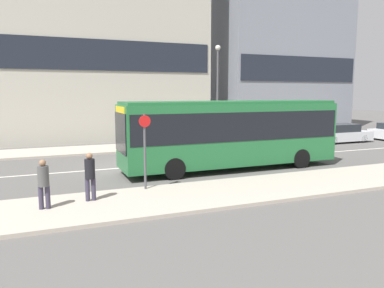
{
  "coord_description": "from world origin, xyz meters",
  "views": [
    {
      "loc": [
        -3.94,
        -18.35,
        3.78
      ],
      "look_at": [
        2.76,
        -1.9,
        1.3
      ],
      "focal_mm": 35.0,
      "sensor_mm": 36.0,
      "label": 1
    }
  ],
  "objects_px": {
    "pedestrian_down_pavement": "(90,174)",
    "pedestrian_near_stop": "(44,181)",
    "parked_car_0": "(275,137)",
    "street_lamp": "(218,84)",
    "city_bus": "(231,130)",
    "bus_stop_sign": "(145,146)",
    "parked_car_1": "(341,134)"
  },
  "relations": [
    {
      "from": "parked_car_1",
      "to": "bus_stop_sign",
      "type": "relative_size",
      "value": 1.64
    },
    {
      "from": "bus_stop_sign",
      "to": "street_lamp",
      "type": "height_order",
      "value": "street_lamp"
    },
    {
      "from": "parked_car_1",
      "to": "pedestrian_down_pavement",
      "type": "xyz_separation_m",
      "value": [
        -19.55,
        -9.03,
        0.4
      ]
    },
    {
      "from": "city_bus",
      "to": "parked_car_1",
      "type": "bearing_deg",
      "value": 22.76
    },
    {
      "from": "bus_stop_sign",
      "to": "parked_car_1",
      "type": "bearing_deg",
      "value": 25.26
    },
    {
      "from": "street_lamp",
      "to": "bus_stop_sign",
      "type": "bearing_deg",
      "value": -128.24
    },
    {
      "from": "city_bus",
      "to": "bus_stop_sign",
      "type": "bearing_deg",
      "value": -153.48
    },
    {
      "from": "city_bus",
      "to": "parked_car_1",
      "type": "relative_size",
      "value": 2.32
    },
    {
      "from": "city_bus",
      "to": "pedestrian_down_pavement",
      "type": "height_order",
      "value": "city_bus"
    },
    {
      "from": "parked_car_0",
      "to": "parked_car_1",
      "type": "relative_size",
      "value": 0.97
    },
    {
      "from": "parked_car_1",
      "to": "pedestrian_near_stop",
      "type": "distance_m",
      "value": 23.02
    },
    {
      "from": "pedestrian_near_stop",
      "to": "pedestrian_down_pavement",
      "type": "height_order",
      "value": "pedestrian_down_pavement"
    },
    {
      "from": "city_bus",
      "to": "street_lamp",
      "type": "distance_m",
      "value": 8.21
    },
    {
      "from": "pedestrian_down_pavement",
      "to": "street_lamp",
      "type": "height_order",
      "value": "street_lamp"
    },
    {
      "from": "bus_stop_sign",
      "to": "parked_car_0",
      "type": "bearing_deg",
      "value": 35.9
    },
    {
      "from": "city_bus",
      "to": "parked_car_0",
      "type": "xyz_separation_m",
      "value": [
        6.59,
        5.76,
        -1.28
      ]
    },
    {
      "from": "pedestrian_near_stop",
      "to": "bus_stop_sign",
      "type": "xyz_separation_m",
      "value": [
        3.58,
        1.18,
        0.77
      ]
    },
    {
      "from": "bus_stop_sign",
      "to": "street_lamp",
      "type": "distance_m",
      "value": 12.99
    },
    {
      "from": "pedestrian_near_stop",
      "to": "bus_stop_sign",
      "type": "distance_m",
      "value": 3.85
    },
    {
      "from": "parked_car_1",
      "to": "pedestrian_near_stop",
      "type": "bearing_deg",
      "value": -155.88
    },
    {
      "from": "pedestrian_down_pavement",
      "to": "bus_stop_sign",
      "type": "xyz_separation_m",
      "value": [
        2.12,
        0.8,
        0.73
      ]
    },
    {
      "from": "parked_car_0",
      "to": "pedestrian_down_pavement",
      "type": "relative_size",
      "value": 2.75
    },
    {
      "from": "street_lamp",
      "to": "pedestrian_near_stop",
      "type": "bearing_deg",
      "value": -135.7
    },
    {
      "from": "city_bus",
      "to": "pedestrian_near_stop",
      "type": "relative_size",
      "value": 6.9
    },
    {
      "from": "bus_stop_sign",
      "to": "street_lamp",
      "type": "bearing_deg",
      "value": 51.76
    },
    {
      "from": "city_bus",
      "to": "street_lamp",
      "type": "height_order",
      "value": "street_lamp"
    },
    {
      "from": "city_bus",
      "to": "street_lamp",
      "type": "bearing_deg",
      "value": 67.5
    },
    {
      "from": "city_bus",
      "to": "pedestrian_near_stop",
      "type": "bearing_deg",
      "value": -157.29
    },
    {
      "from": "pedestrian_down_pavement",
      "to": "pedestrian_near_stop",
      "type": "bearing_deg",
      "value": 13.57
    },
    {
      "from": "city_bus",
      "to": "parked_car_0",
      "type": "height_order",
      "value": "city_bus"
    },
    {
      "from": "bus_stop_sign",
      "to": "pedestrian_near_stop",
      "type": "bearing_deg",
      "value": -161.69
    },
    {
      "from": "parked_car_0",
      "to": "street_lamp",
      "type": "relative_size",
      "value": 0.66
    }
  ]
}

